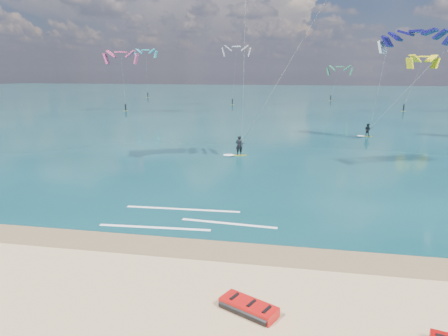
{
  "coord_description": "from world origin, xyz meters",
  "views": [
    {
      "loc": [
        6.01,
        -14.25,
        8.42
      ],
      "look_at": [
        1.94,
        8.0,
        2.79
      ],
      "focal_mm": 32.0,
      "sensor_mm": 36.0,
      "label": 1
    }
  ],
  "objects": [
    {
      "name": "ground",
      "position": [
        0.0,
        40.0,
        0.0
      ],
      "size": [
        320.0,
        320.0,
        0.0
      ],
      "primitive_type": "plane",
      "color": "tan",
      "rests_on": "ground"
    },
    {
      "name": "shoreline_foam",
      "position": [
        0.02,
        6.55,
        0.04
      ],
      "size": [
        9.71,
        3.64,
        0.01
      ],
      "color": "white",
      "rests_on": "ground"
    },
    {
      "name": "kitesurfer_main",
      "position": [
        3.0,
        20.24,
        9.5
      ],
      "size": [
        12.38,
        10.64,
        18.69
      ],
      "rotation": [
        0.0,
        0.0,
        0.2
      ],
      "color": "#C7EB1B",
      "rests_on": "sea"
    },
    {
      "name": "distant_kites",
      "position": [
        -8.06,
        79.51,
        5.93
      ],
      "size": [
        71.78,
        40.3,
        13.61
      ],
      "color": "yellow",
      "rests_on": "ground"
    },
    {
      "name": "sea",
      "position": [
        0.0,
        104.0,
        0.02
      ],
      "size": [
        320.0,
        200.0,
        0.04
      ],
      "primitive_type": "cube",
      "color": "#0A3338",
      "rests_on": "ground"
    },
    {
      "name": "wet_sand_strip",
      "position": [
        0.0,
        3.0,
        0.0
      ],
      "size": [
        320.0,
        2.4,
        0.01
      ],
      "primitive_type": "cube",
      "color": "brown",
      "rests_on": "ground"
    },
    {
      "name": "kitesurfer_far",
      "position": [
        16.82,
        36.16,
        7.2
      ],
      "size": [
        10.21,
        7.92,
        13.96
      ],
      "rotation": [
        0.0,
        0.0,
        -0.11
      ],
      "color": "#C1D41F",
      "rests_on": "sea"
    },
    {
      "name": "packed_kite_mid",
      "position": [
        4.61,
        -1.73,
        0.0
      ],
      "size": [
        2.59,
        2.08,
        0.43
      ],
      "primitive_type": null,
      "rotation": [
        0.0,
        0.0,
        -0.46
      ],
      "color": "red",
      "rests_on": "ground"
    }
  ]
}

